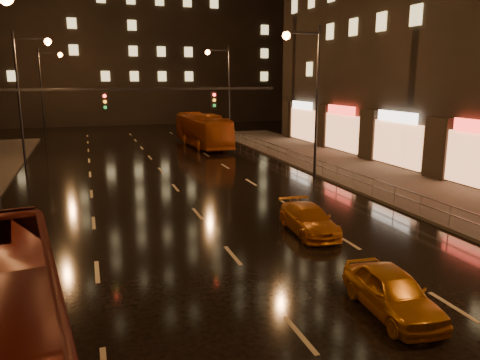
% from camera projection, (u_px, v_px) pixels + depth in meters
% --- Properties ---
extents(ground, '(140.00, 140.00, 0.00)m').
position_uv_depth(ground, '(182.00, 195.00, 27.24)').
color(ground, black).
rests_on(ground, ground).
extents(sidewalk_right, '(7.00, 70.00, 0.15)m').
position_uv_depth(sidewalk_right, '(432.00, 196.00, 26.70)').
color(sidewalk_right, '#38332D').
rests_on(sidewalk_right, ground).
extents(building_distant, '(44.00, 16.00, 36.00)m').
position_uv_depth(building_distant, '(139.00, 4.00, 72.92)').
color(building_distant, black).
rests_on(building_distant, ground).
extents(traffic_signal, '(15.31, 0.32, 6.20)m').
position_uv_depth(traffic_signal, '(85.00, 116.00, 24.69)').
color(traffic_signal, black).
rests_on(traffic_signal, ground).
extents(railing_right, '(0.05, 56.00, 1.00)m').
position_uv_depth(railing_right, '(354.00, 176.00, 28.30)').
color(railing_right, '#99999E').
rests_on(railing_right, sidewalk_right).
extents(bus_curb, '(3.27, 11.67, 3.22)m').
position_uv_depth(bus_curb, '(203.00, 130.00, 46.70)').
color(bus_curb, '#9F460F').
rests_on(bus_curb, ground).
extents(taxi_near, '(1.85, 3.96, 1.31)m').
position_uv_depth(taxi_near, '(392.00, 292.00, 13.43)').
color(taxi_near, '#BA6F11').
rests_on(taxi_near, ground).
extents(taxi_far, '(1.93, 4.21, 1.19)m').
position_uv_depth(taxi_far, '(309.00, 219.00, 20.51)').
color(taxi_far, '#BC6511').
rests_on(taxi_far, ground).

